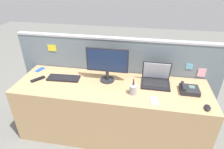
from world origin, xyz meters
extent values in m
plane|color=slate|center=(0.00, 0.00, 0.00)|extent=(10.00, 10.00, 0.00)
cube|color=tan|center=(0.00, 0.00, 0.36)|extent=(2.23, 0.68, 0.72)
cube|color=slate|center=(0.00, 0.38, 0.57)|extent=(2.62, 0.06, 1.14)
cube|color=#B7BAC1|center=(0.00, 0.38, 1.15)|extent=(2.62, 0.07, 0.02)
cube|color=yellow|center=(-0.85, 0.35, 0.99)|extent=(0.11, 0.01, 0.09)
cube|color=yellow|center=(0.00, 0.35, 0.97)|extent=(0.09, 0.01, 0.09)
cube|color=pink|center=(1.04, 0.35, 0.80)|extent=(0.09, 0.01, 0.11)
cube|color=#66ADD1|center=(0.89, 0.35, 0.87)|extent=(0.08, 0.01, 0.07)
cylinder|color=#232328|center=(-0.07, 0.11, 0.73)|extent=(0.17, 0.17, 0.02)
cylinder|color=#232328|center=(-0.07, 0.11, 0.80)|extent=(0.04, 0.04, 0.12)
cube|color=#232328|center=(-0.07, 0.12, 0.98)|extent=(0.49, 0.03, 0.29)
cube|color=#19284C|center=(-0.07, 0.10, 0.98)|extent=(0.46, 0.01, 0.26)
cube|color=black|center=(0.50, 0.11, 0.73)|extent=(0.32, 0.25, 0.02)
cube|color=black|center=(0.50, 0.12, 0.74)|extent=(0.28, 0.18, 0.00)
cube|color=black|center=(0.50, 0.21, 0.85)|extent=(0.32, 0.06, 0.24)
cube|color=silver|center=(0.50, 0.20, 0.85)|extent=(0.30, 0.05, 0.21)
cube|color=#232328|center=(0.86, 0.03, 0.74)|extent=(0.20, 0.18, 0.05)
cube|color=#4C6B5B|center=(0.89, 0.05, 0.77)|extent=(0.06, 0.06, 0.01)
cylinder|color=#232328|center=(0.79, 0.03, 0.79)|extent=(0.04, 0.16, 0.04)
cube|color=black|center=(-0.60, 0.05, 0.73)|extent=(0.40, 0.17, 0.02)
ellipsoid|color=black|center=(0.99, -0.24, 0.73)|extent=(0.07, 0.11, 0.03)
cylinder|color=#99999E|center=(0.26, -0.12, 0.77)|extent=(0.08, 0.08, 0.10)
cylinder|color=blue|center=(0.26, -0.10, 0.83)|extent=(0.02, 0.01, 0.14)
cylinder|color=black|center=(0.25, -0.10, 0.83)|extent=(0.02, 0.01, 0.14)
cylinder|color=red|center=(0.27, -0.10, 0.83)|extent=(0.02, 0.03, 0.14)
cube|color=#B7BAC1|center=(0.48, -0.20, 0.72)|extent=(0.10, 0.14, 0.01)
cube|color=blue|center=(-1.00, 0.21, 0.72)|extent=(0.09, 0.14, 0.01)
cube|color=black|center=(-0.90, -0.03, 0.73)|extent=(0.14, 0.16, 0.02)
camera|label=1|loc=(0.34, -1.82, 1.92)|focal=30.71mm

